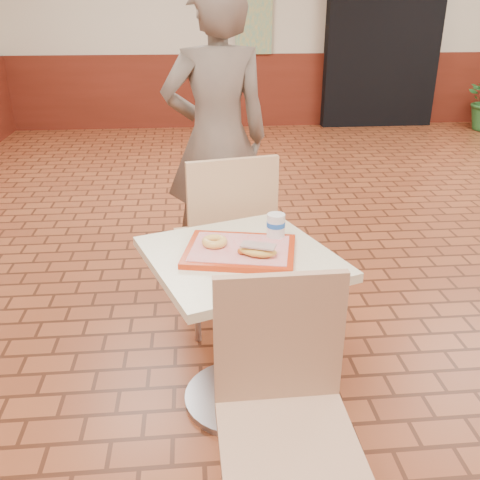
{
  "coord_description": "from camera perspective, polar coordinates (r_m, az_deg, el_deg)",
  "views": [
    {
      "loc": [
        -1.51,
        -2.8,
        1.63
      ],
      "look_at": [
        -1.33,
        -0.89,
        0.78
      ],
      "focal_mm": 40.0,
      "sensor_mm": 36.0,
      "label": 1
    }
  ],
  "objects": [
    {
      "name": "ring_donut",
      "position": [
        2.12,
        -2.73,
        -0.17
      ],
      "size": [
        0.13,
        0.13,
        0.03
      ],
      "primitive_type": "torus",
      "rotation": [
        0.0,
        0.0,
        0.29
      ],
      "color": "#ECB656",
      "rests_on": "serving_tray"
    },
    {
      "name": "customer",
      "position": [
        3.25,
        -2.45,
        10.63
      ],
      "size": [
        0.71,
        0.52,
        1.78
      ],
      "primitive_type": "imported",
      "rotation": [
        0.0,
        0.0,
        3.3
      ],
      "color": "#6B5E53",
      "rests_on": "ground"
    },
    {
      "name": "long_john_donut",
      "position": [
        2.03,
        1.85,
        -1.14
      ],
      "size": [
        0.16,
        0.12,
        0.05
      ],
      "rotation": [
        0.0,
        0.0,
        -0.38
      ],
      "color": "gold",
      "rests_on": "serving_tray"
    },
    {
      "name": "serving_tray",
      "position": [
        2.11,
        -0.0,
        -1.17
      ],
      "size": [
        0.43,
        0.33,
        0.03
      ],
      "rotation": [
        0.0,
        0.0,
        -0.21
      ],
      "color": "#B92E0D",
      "rests_on": "main_table"
    },
    {
      "name": "main_table",
      "position": [
        2.23,
        -0.0,
        -6.99
      ],
      "size": [
        0.69,
        0.69,
        0.72
      ],
      "rotation": [
        0.0,
        0.0,
        0.34
      ],
      "color": "beige",
      "rests_on": "ground"
    },
    {
      "name": "corridor_doorway",
      "position": [
        8.16,
        14.95,
        19.38
      ],
      "size": [
        1.6,
        0.22,
        2.2
      ],
      "primitive_type": "cube",
      "color": "black",
      "rests_on": "ground"
    },
    {
      "name": "chair_main_back",
      "position": [
        2.76,
        -1.42,
        0.65
      ],
      "size": [
        0.53,
        0.53,
        0.97
      ],
      "rotation": [
        0.0,
        0.0,
        3.35
      ],
      "color": "#D9B182",
      "rests_on": "ground"
    },
    {
      "name": "paper_cup",
      "position": [
        2.2,
        3.85,
        1.62
      ],
      "size": [
        0.08,
        0.08,
        0.1
      ],
      "rotation": [
        0.0,
        0.0,
        0.18
      ],
      "color": "silver",
      "rests_on": "serving_tray"
    },
    {
      "name": "promo_poster",
      "position": [
        7.79,
        1.5,
        23.62
      ],
      "size": [
        0.5,
        0.03,
        1.2
      ],
      "primitive_type": "cube",
      "color": "gray",
      "rests_on": "wainscot_band"
    },
    {
      "name": "wainscot_band",
      "position": [
        3.37,
        21.61,
        2.52
      ],
      "size": [
        8.0,
        10.0,
        1.0
      ],
      "color": "#571B10",
      "rests_on": "ground"
    },
    {
      "name": "chair_main_front",
      "position": [
        1.73,
        4.71,
        -17.12
      ],
      "size": [
        0.42,
        0.42,
        0.9
      ],
      "rotation": [
        0.0,
        0.0,
        0.02
      ],
      "color": "tan",
      "rests_on": "ground"
    }
  ]
}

